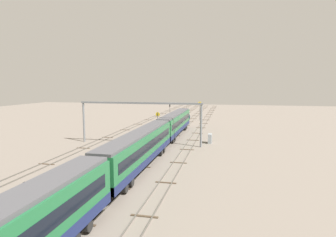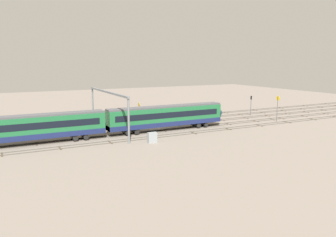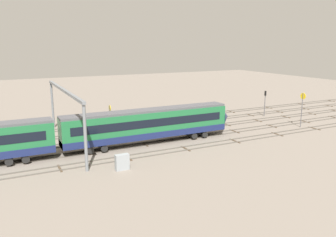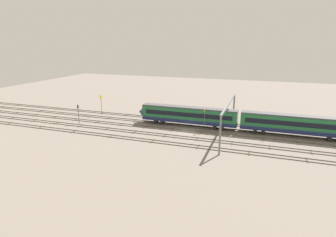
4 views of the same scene
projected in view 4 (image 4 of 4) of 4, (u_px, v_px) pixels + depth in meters
The scene contains 11 objects.
ground_plane at pixel (186, 131), 65.79m from camera, with size 196.73×196.73×0.00m, color slate.
track_near_foreground at pixel (195, 121), 73.90m from camera, with size 180.73×2.40×0.16m.
track_with_train at pixel (191, 126), 69.84m from camera, with size 180.73×2.40×0.16m.
track_middle at pixel (186, 131), 65.77m from camera, with size 180.73×2.40×0.16m.
track_second_far at pixel (181, 137), 61.71m from camera, with size 180.73×2.40×0.16m.
track_far_background at pixel (174, 144), 57.65m from camera, with size 180.73×2.40×0.16m.
overhead_gantry at pixel (229, 110), 60.79m from camera, with size 0.40×23.27×7.86m.
speed_sign_near_foreground at pixel (205, 117), 65.12m from camera, with size 0.14×0.84×5.50m.
speed_sign_mid_trackside at pixel (101, 102), 79.92m from camera, with size 0.14×1.08×5.84m.
signal_light_trackside_departure at pixel (78, 111), 71.56m from camera, with size 0.31×0.32×4.92m.
relay_cabinet at pixel (220, 117), 74.92m from camera, with size 1.57×0.68×1.79m.
Camera 4 is at (-16.53, 60.49, 20.59)m, focal length 29.57 mm.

